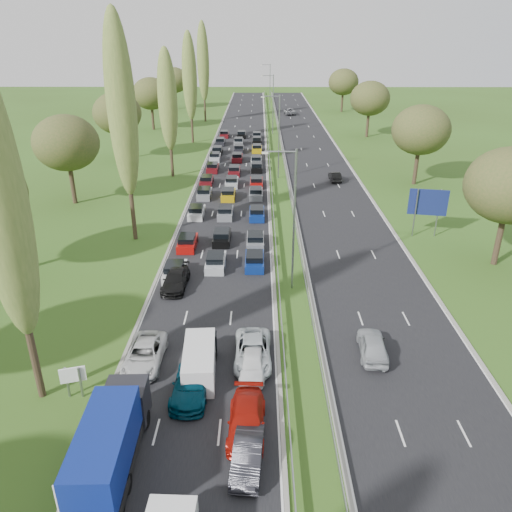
{
  "coord_description": "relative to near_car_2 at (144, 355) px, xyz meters",
  "views": [
    {
      "loc": [
        1.67,
        4.96,
        20.27
      ],
      "look_at": [
        1.39,
        46.32,
        1.5
      ],
      "focal_mm": 35.0,
      "sensor_mm": 36.0,
      "label": 1
    }
  ],
  "objects": [
    {
      "name": "near_car_7",
      "position": [
        3.48,
        -2.83,
        0.05
      ],
      "size": [
        2.37,
        5.39,
        1.54
      ],
      "primitive_type": "imported",
      "rotation": [
        0.0,
        0.0,
        -0.04
      ],
      "color": "#043549",
      "rests_on": "near_carriageway"
    },
    {
      "name": "far_car_2",
      "position": [
        15.47,
        107.85,
        0.07
      ],
      "size": [
        3.08,
        5.88,
        1.58
      ],
      "primitive_type": "imported",
      "rotation": [
        0.0,
        0.0,
        3.22
      ],
      "color": "slate",
      "rests_on": "far_carriageway"
    },
    {
      "name": "near_car_9",
      "position": [
        7.01,
        -8.44,
        -0.03
      ],
      "size": [
        1.78,
        4.3,
        1.39
      ],
      "primitive_type": "imported",
      "rotation": [
        0.0,
        0.0,
        -0.08
      ],
      "color": "black",
      "rests_on": "near_carriageway"
    },
    {
      "name": "poplar_row",
      "position": [
        -5.61,
        35.97,
        11.65
      ],
      "size": [
        2.8,
        127.8,
        22.44
      ],
      "color": "#2D2116",
      "rests_on": "ground"
    },
    {
      "name": "ground",
      "position": [
        10.39,
        47.81,
        -0.74
      ],
      "size": [
        260.0,
        260.0,
        0.0
      ],
      "primitive_type": "plane",
      "color": "#314C17",
      "rests_on": "ground"
    },
    {
      "name": "near_car_10",
      "position": [
        7.16,
        0.38,
        0.01
      ],
      "size": [
        2.47,
        5.28,
        1.46
      ],
      "primitive_type": "imported",
      "rotation": [
        0.0,
        0.0,
        0.01
      ],
      "color": "silver",
      "rests_on": "near_carriageway"
    },
    {
      "name": "blue_lorry",
      "position": [
        0.28,
        -8.68,
        1.07
      ],
      "size": [
        2.27,
        8.17,
        3.45
      ],
      "rotation": [
        0.0,
        0.0,
        0.03
      ],
      "color": "black",
      "rests_on": "near_carriageway"
    },
    {
      "name": "far_carriageway",
      "position": [
        17.14,
        50.31,
        -0.74
      ],
      "size": [
        10.5,
        215.0,
        0.04
      ],
      "primitive_type": "cube",
      "color": "black",
      "rests_on": "ground"
    },
    {
      "name": "traffic_queue_fill",
      "position": [
        3.63,
        45.61,
        -0.3
      ],
      "size": [
        9.05,
        68.35,
        0.8
      ],
      "color": "silver",
      "rests_on": "ground"
    },
    {
      "name": "near_carriageway",
      "position": [
        3.64,
        50.31,
        -0.74
      ],
      "size": [
        10.5,
        215.0,
        0.04
      ],
      "primitive_type": "cube",
      "color": "black",
      "rests_on": "ground"
    },
    {
      "name": "woodland_left",
      "position": [
        -16.11,
        30.43,
        6.94
      ],
      "size": [
        8.0,
        166.0,
        11.1
      ],
      "color": "#2D2116",
      "rests_on": "ground"
    },
    {
      "name": "near_car_11",
      "position": [
        6.9,
        -6.02,
        0.0
      ],
      "size": [
        2.17,
        5.03,
        1.44
      ],
      "primitive_type": "imported",
      "rotation": [
        0.0,
        0.0,
        -0.03
      ],
      "color": "#9A1209",
      "rests_on": "near_carriageway"
    },
    {
      "name": "direction_sign",
      "position": [
        25.29,
        22.83,
        2.83
      ],
      "size": [
        3.95,
        0.83,
        5.2
      ],
      "color": "gray",
      "rests_on": "ground"
    },
    {
      "name": "near_car_2",
      "position": [
        0.0,
        0.0,
        0.0
      ],
      "size": [
        2.39,
        5.17,
        1.44
      ],
      "primitive_type": "imported",
      "rotation": [
        0.0,
        0.0,
        -0.0
      ],
      "color": "silver",
      "rests_on": "near_carriageway"
    },
    {
      "name": "central_reservation",
      "position": [
        10.39,
        50.31,
        -0.19
      ],
      "size": [
        2.36,
        215.0,
        0.32
      ],
      "color": "gray",
      "rests_on": "ground"
    },
    {
      "name": "info_sign",
      "position": [
        -3.51,
        -3.26,
        0.63
      ],
      "size": [
        1.47,
        0.52,
        2.1
      ],
      "color": "gray",
      "rests_on": "ground"
    },
    {
      "name": "lamp_columns",
      "position": [
        10.39,
        45.81,
        5.26
      ],
      "size": [
        0.18,
        140.18,
        12.0
      ],
      "color": "gray",
      "rests_on": "ground"
    },
    {
      "name": "far_car_0",
      "position": [
        15.3,
        1.12,
        0.04
      ],
      "size": [
        2.09,
        4.56,
        1.51
      ],
      "primitive_type": "imported",
      "rotation": [
        0.0,
        0.0,
        3.07
      ],
      "color": "#9FA4A8",
      "rests_on": "far_carriageway"
    },
    {
      "name": "far_car_1",
      "position": [
        18.67,
        44.34,
        -0.06
      ],
      "size": [
        1.57,
        4.04,
        1.31
      ],
      "primitive_type": "imported",
      "rotation": [
        0.0,
        0.0,
        3.19
      ],
      "color": "black",
      "rests_on": "far_carriageway"
    },
    {
      "name": "white_van_rear",
      "position": [
        3.78,
        -0.94,
        0.28
      ],
      "size": [
        1.94,
        4.95,
        1.99
      ],
      "rotation": [
        0.0,
        0.0,
        0.06
      ],
      "color": "silver",
      "rests_on": "near_carriageway"
    },
    {
      "name": "woodland_right",
      "position": [
        29.89,
        34.47,
        6.94
      ],
      "size": [
        8.0,
        153.0,
        11.1
      ],
      "color": "#2D2116",
      "rests_on": "ground"
    },
    {
      "name": "near_car_3",
      "position": [
        0.39,
        10.87,
        -0.01
      ],
      "size": [
        2.16,
        4.93,
        1.41
      ],
      "primitive_type": "imported",
      "rotation": [
        0.0,
        0.0,
        -0.04
      ],
      "color": "black",
      "rests_on": "near_carriageway"
    },
    {
      "name": "near_car_12",
      "position": [
        7.15,
        -0.88,
        -0.03
      ],
      "size": [
        1.77,
        4.11,
        1.38
      ],
      "primitive_type": "imported",
      "rotation": [
        0.0,
        0.0,
        -0.03
      ],
      "color": "white",
      "rests_on": "near_carriageway"
    }
  ]
}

